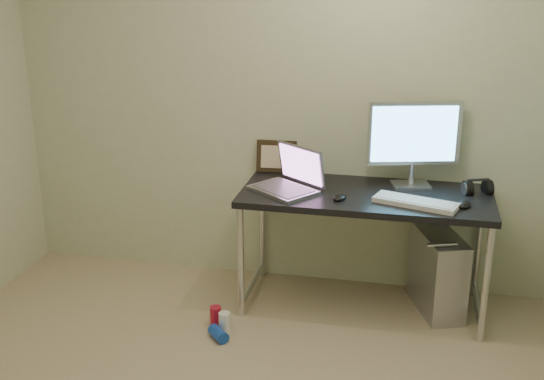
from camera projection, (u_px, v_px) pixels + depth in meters
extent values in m
cube|color=beige|center=(278.00, 96.00, 4.32)|extent=(3.50, 0.02, 2.50)
cube|color=black|center=(366.00, 196.00, 4.07)|extent=(1.49, 0.65, 0.04)
cylinder|color=silver|center=(241.00, 263.00, 4.07)|extent=(0.04, 0.04, 0.71)
cylinder|color=silver|center=(262.00, 227.00, 4.59)|extent=(0.04, 0.04, 0.71)
cylinder|color=silver|center=(486.00, 285.00, 3.79)|extent=(0.04, 0.04, 0.71)
cylinder|color=silver|center=(479.00, 245.00, 4.31)|extent=(0.04, 0.04, 0.71)
cylinder|color=silver|center=(253.00, 283.00, 4.42)|extent=(0.04, 0.57, 0.04)
cylinder|color=silver|center=(477.00, 305.00, 4.14)|extent=(0.04, 0.57, 0.04)
cube|color=#ACADB1|center=(438.00, 272.00, 4.18)|extent=(0.36, 0.52, 0.50)
cylinder|color=#B5B5BC|center=(442.00, 245.00, 3.90)|extent=(0.18, 0.08, 0.02)
cylinder|color=#B5B5BC|center=(441.00, 220.00, 4.27)|extent=(0.18, 0.08, 0.02)
cylinder|color=black|center=(431.00, 235.00, 4.35)|extent=(0.01, 0.16, 0.69)
cylinder|color=black|center=(445.00, 240.00, 4.32)|extent=(0.02, 0.11, 0.71)
cylinder|color=#BA1733|center=(216.00, 316.00, 4.04)|extent=(0.08, 0.08, 0.12)
cylinder|color=white|center=(225.00, 323.00, 3.97)|extent=(0.08, 0.08, 0.13)
cylinder|color=blue|center=(218.00, 334.00, 3.91)|extent=(0.14, 0.14, 0.07)
cube|color=#B5B5BC|center=(283.00, 190.00, 4.08)|extent=(0.46, 0.44, 0.02)
cube|color=slate|center=(283.00, 188.00, 4.08)|extent=(0.40, 0.38, 0.00)
cube|color=gray|center=(301.00, 165.00, 4.13)|extent=(0.33, 0.27, 0.24)
cube|color=#855281|center=(301.00, 165.00, 4.12)|extent=(0.30, 0.23, 0.21)
cube|color=#B5B5BC|center=(411.00, 185.00, 4.18)|extent=(0.26, 0.21, 0.02)
cylinder|color=#B5B5BC|center=(412.00, 173.00, 4.17)|extent=(0.04, 0.04, 0.12)
cube|color=#B5B5BC|center=(414.00, 133.00, 4.08)|extent=(0.55, 0.18, 0.39)
cube|color=#57B5ED|center=(414.00, 134.00, 4.06)|extent=(0.49, 0.13, 0.34)
cube|color=silver|center=(416.00, 202.00, 3.86)|extent=(0.50, 0.29, 0.03)
ellipsoid|color=black|center=(464.00, 203.00, 3.84)|extent=(0.09, 0.13, 0.04)
ellipsoid|color=black|center=(339.00, 196.00, 3.95)|extent=(0.09, 0.13, 0.04)
cylinder|color=black|center=(467.00, 188.00, 4.06)|extent=(0.07, 0.11, 0.10)
cylinder|color=black|center=(488.00, 189.00, 4.03)|extent=(0.07, 0.11, 0.10)
cube|color=black|center=(478.00, 180.00, 4.03)|extent=(0.13, 0.06, 0.01)
cube|color=black|center=(277.00, 156.00, 4.43)|extent=(0.27, 0.09, 0.21)
cylinder|color=silver|center=(311.00, 169.00, 4.38)|extent=(0.01, 0.01, 0.09)
cylinder|color=silver|center=(311.00, 161.00, 4.36)|extent=(0.04, 0.04, 0.04)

